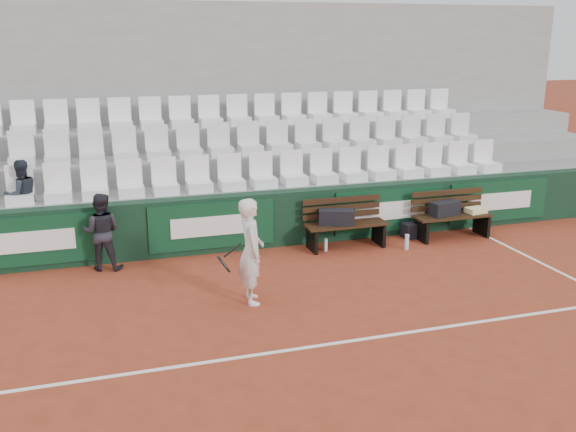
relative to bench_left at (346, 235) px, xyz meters
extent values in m
plane|color=maroon|center=(-2.17, -3.47, -0.23)|extent=(80.00, 80.00, 0.00)
cube|color=white|center=(-2.17, -3.47, -0.22)|extent=(18.00, 0.06, 0.01)
cube|color=#10311E|center=(-2.17, 0.53, 0.28)|extent=(18.00, 0.30, 1.00)
cube|color=#0C381E|center=(-5.37, 0.36, 0.30)|extent=(2.20, 0.04, 0.82)
cube|color=#0C381E|center=(-2.37, 0.36, 0.30)|extent=(2.20, 0.04, 0.82)
cube|color=#0C381E|center=(1.03, 0.36, 0.30)|extent=(2.20, 0.04, 0.82)
cube|color=#0C381E|center=(3.43, 0.36, 0.30)|extent=(2.20, 0.04, 0.82)
cube|color=gray|center=(-2.17, 1.15, 0.28)|extent=(18.00, 0.95, 1.00)
cube|color=#969694|center=(-2.17, 2.10, 0.50)|extent=(18.00, 0.95, 1.45)
cube|color=#979794|center=(-2.17, 3.05, 0.72)|extent=(18.00, 0.95, 1.90)
cube|color=#979795|center=(-2.17, 3.68, 1.98)|extent=(18.00, 0.30, 4.40)
cube|color=white|center=(-2.17, 0.98, 1.09)|extent=(11.90, 0.44, 0.63)
cube|color=silver|center=(-2.17, 1.93, 1.54)|extent=(11.90, 0.44, 0.63)
cube|color=white|center=(-2.17, 2.88, 1.99)|extent=(11.90, 0.44, 0.63)
cube|color=#311C0E|center=(0.00, 0.00, 0.00)|extent=(1.50, 0.56, 0.45)
cube|color=#311D0E|center=(2.13, -0.07, 0.00)|extent=(1.50, 0.56, 0.45)
cube|color=black|center=(-0.19, 0.01, 0.36)|extent=(0.68, 0.45, 0.27)
cube|color=black|center=(1.98, -0.03, 0.36)|extent=(0.60, 0.36, 0.26)
cube|color=beige|center=(2.63, -0.07, 0.28)|extent=(0.40, 0.31, 0.10)
cube|color=black|center=(1.48, 0.17, -0.08)|extent=(0.48, 0.31, 0.29)
cylinder|color=silver|center=(-0.42, -0.09, -0.11)|extent=(0.06, 0.06, 0.23)
cylinder|color=silver|center=(1.00, -0.44, -0.09)|extent=(0.08, 0.08, 0.28)
imported|color=silver|center=(-2.24, -1.88, 0.54)|extent=(0.41, 0.59, 1.54)
torus|color=black|center=(-2.64, -1.88, 0.40)|extent=(0.19, 0.30, 0.26)
cylinder|color=black|center=(-2.50, -1.88, 0.58)|extent=(0.26, 0.03, 0.20)
imported|color=black|center=(-4.22, 0.15, 0.42)|extent=(0.73, 0.64, 1.28)
imported|color=#202730|center=(-5.44, 1.03, 1.37)|extent=(0.70, 0.64, 1.18)
camera|label=1|loc=(-4.30, -10.24, 3.49)|focal=40.00mm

